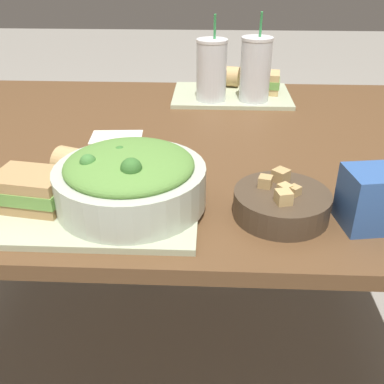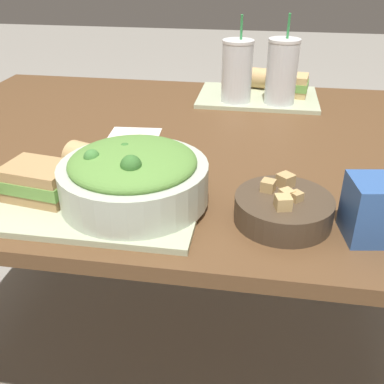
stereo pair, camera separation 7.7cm
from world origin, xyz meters
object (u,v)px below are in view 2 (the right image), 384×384
(baguette_near, at_px, (104,164))
(sandwich_far, at_px, (289,85))
(soup_bowl, at_px, (283,208))
(drink_cup_red, at_px, (281,74))
(salad_bowl, at_px, (134,175))
(drink_cup_dark, at_px, (237,73))
(napkin_folded, at_px, (135,134))
(sandwich_near, at_px, (39,181))
(baguette_far, at_px, (251,77))

(baguette_near, height_order, sandwich_far, same)
(soup_bowl, xyz_separation_m, drink_cup_red, (-0.00, 0.64, 0.07))
(salad_bowl, xyz_separation_m, sandwich_far, (0.30, 0.71, -0.02))
(baguette_near, relative_size, drink_cup_dark, 0.70)
(drink_cup_red, distance_m, napkin_folded, 0.47)
(napkin_folded, bearing_deg, baguette_near, -87.31)
(sandwich_near, bearing_deg, baguette_near, 53.10)
(baguette_near, xyz_separation_m, baguette_far, (0.26, 0.71, 0.00))
(soup_bowl, height_order, sandwich_near, sandwich_near)
(salad_bowl, relative_size, baguette_far, 2.18)
(salad_bowl, bearing_deg, sandwich_far, 67.39)
(drink_cup_red, height_order, napkin_folded, drink_cup_red)
(baguette_far, bearing_deg, salad_bowl, -179.99)
(baguette_near, height_order, baguette_far, same)
(soup_bowl, relative_size, drink_cup_red, 0.68)
(sandwich_near, height_order, napkin_folded, sandwich_near)
(sandwich_near, relative_size, baguette_near, 0.80)
(soup_bowl, relative_size, drink_cup_dark, 0.70)
(sandwich_far, xyz_separation_m, napkin_folded, (-0.39, -0.37, -0.04))
(drink_cup_dark, height_order, drink_cup_red, drink_cup_red)
(baguette_far, height_order, napkin_folded, baguette_far)
(drink_cup_dark, xyz_separation_m, napkin_folded, (-0.24, -0.29, -0.09))
(drink_cup_dark, bearing_deg, baguette_near, -111.97)
(sandwich_near, bearing_deg, soup_bowl, 9.38)
(sandwich_far, bearing_deg, soup_bowl, -84.50)
(baguette_far, height_order, drink_cup_red, drink_cup_red)
(baguette_near, bearing_deg, sandwich_near, 154.43)
(sandwich_far, bearing_deg, drink_cup_dark, -143.66)
(sandwich_far, relative_size, drink_cup_red, 0.50)
(sandwich_near, xyz_separation_m, baguette_far, (0.35, 0.80, 0.00))
(soup_bowl, bearing_deg, napkin_folded, 136.10)
(drink_cup_dark, distance_m, napkin_folded, 0.38)
(drink_cup_red, bearing_deg, salad_bowl, -113.15)
(sandwich_near, height_order, drink_cup_dark, drink_cup_dark)
(drink_cup_red, bearing_deg, soup_bowl, -89.85)
(drink_cup_dark, bearing_deg, napkin_folded, -129.33)
(baguette_far, distance_m, drink_cup_dark, 0.17)
(baguette_far, xyz_separation_m, drink_cup_red, (0.09, -0.16, 0.05))
(salad_bowl, height_order, sandwich_near, salad_bowl)
(sandwich_far, distance_m, napkin_folded, 0.54)
(baguette_near, distance_m, drink_cup_red, 0.66)
(salad_bowl, relative_size, drink_cup_dark, 1.10)
(baguette_far, bearing_deg, sandwich_far, -107.46)
(salad_bowl, bearing_deg, soup_bowl, -2.49)
(sandwich_far, relative_size, drink_cup_dark, 0.51)
(drink_cup_red, xyz_separation_m, napkin_folded, (-0.36, -0.29, -0.10))
(soup_bowl, bearing_deg, drink_cup_dark, 101.53)
(baguette_far, bearing_deg, baguette_near, 172.56)
(baguette_near, bearing_deg, sandwich_far, -10.64)
(sandwich_far, bearing_deg, napkin_folded, -128.81)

